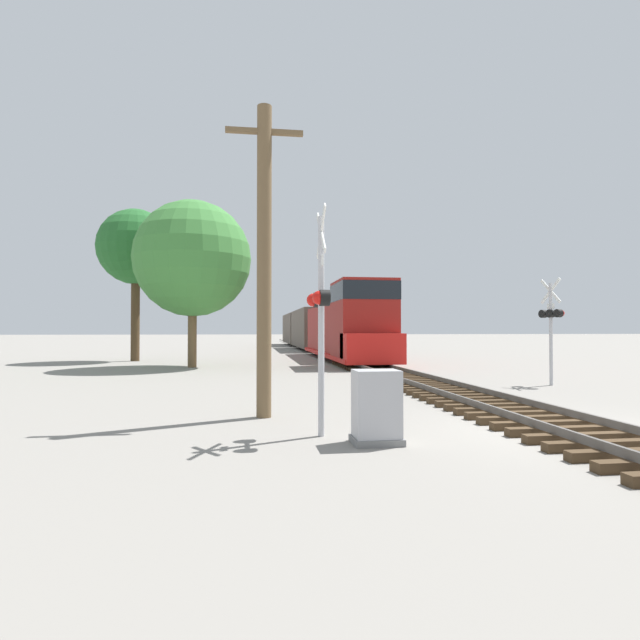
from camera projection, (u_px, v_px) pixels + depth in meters
ground_plane at (561, 432)px, 9.84m from camera, size 400.00×400.00×0.00m
rail_track_bed at (561, 425)px, 9.84m from camera, size 2.60×160.00×0.31m
freight_train at (315, 329)px, 46.88m from camera, size 3.04×47.21×4.65m
crossing_signal_near at (320, 306)px, 9.47m from camera, size 0.34×1.00×4.34m
crossing_signal_far at (551, 319)px, 18.08m from camera, size 0.50×1.01×3.88m
relay_cabinet at (376, 407)px, 8.82m from camera, size 0.87×0.68×1.30m
utility_pole at (264, 257)px, 11.53m from camera, size 1.80×0.34×7.22m
tree_far_right at (193, 259)px, 26.72m from camera, size 6.22×6.22×8.93m
tree_mid_background at (136, 248)px, 32.04m from camera, size 4.83×4.83×9.76m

